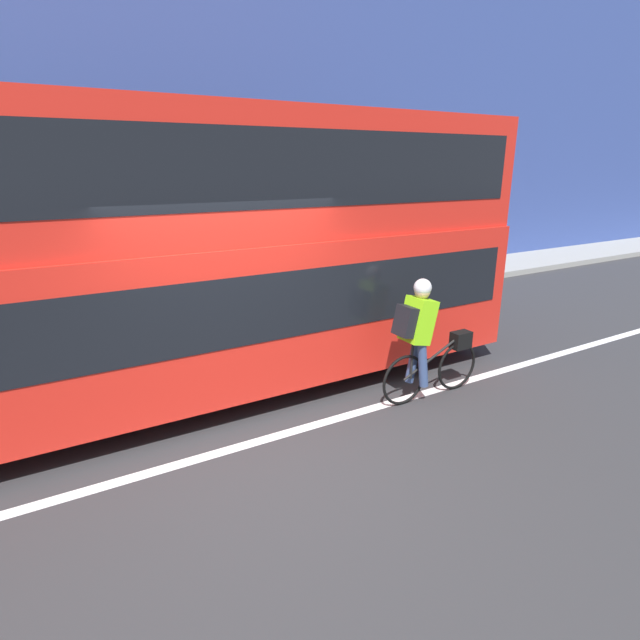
# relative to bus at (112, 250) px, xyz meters

# --- Properties ---
(ground_plane) EXTENTS (80.00, 80.00, 0.00)m
(ground_plane) POSITION_rel_bus_xyz_m (0.95, -1.89, -1.92)
(ground_plane) COLOR #2D2D30
(road_center_line) EXTENTS (50.00, 0.14, 0.01)m
(road_center_line) POSITION_rel_bus_xyz_m (0.95, -1.67, -1.92)
(road_center_line) COLOR silver
(road_center_line) RESTS_ON ground_plane
(sidewalk_curb) EXTENTS (60.00, 1.89, 0.15)m
(sidewalk_curb) POSITION_rel_bus_xyz_m (0.95, 3.50, -1.85)
(sidewalk_curb) COLOR gray
(sidewalk_curb) RESTS_ON ground_plane
(building_facade) EXTENTS (60.00, 0.30, 8.06)m
(building_facade) POSITION_rel_bus_xyz_m (0.95, 4.59, 2.11)
(building_facade) COLOR #33478C
(building_facade) RESTS_ON ground_plane
(bus) EXTENTS (10.26, 2.56, 3.47)m
(bus) POSITION_rel_bus_xyz_m (0.00, 0.00, 0.00)
(bus) COLOR black
(bus) RESTS_ON ground_plane
(cyclist_on_bike) EXTENTS (1.54, 0.32, 1.57)m
(cyclist_on_bike) POSITION_rel_bus_xyz_m (3.20, -1.76, -1.07)
(cyclist_on_bike) COLOR black
(cyclist_on_bike) RESTS_ON ground_plane
(street_sign_post) EXTENTS (0.36, 0.09, 2.76)m
(street_sign_post) POSITION_rel_bus_xyz_m (2.04, 3.40, -0.25)
(street_sign_post) COLOR #59595B
(street_sign_post) RESTS_ON sidewalk_curb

